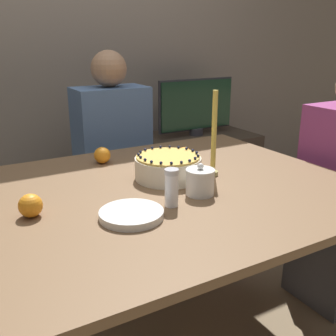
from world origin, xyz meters
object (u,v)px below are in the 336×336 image
Objects in this scene: sugar_shaker at (172,187)px; tv_monitor at (196,106)px; sugar_bowl at (200,182)px; candle at (214,141)px; cake at (168,167)px; person_man_blue_shirt at (114,175)px.

tv_monitor is (0.94, 1.26, 0.02)m from sugar_shaker.
sugar_shaker is (-0.14, -0.04, 0.02)m from sugar_bowl.
sugar_shaker is 0.37m from candle.
cake is 0.45× the size of tv_monitor.
candle is 0.58× the size of tv_monitor.
sugar_shaker is 1.02m from person_man_blue_shirt.
sugar_bowl is at bearing 88.01° from person_man_blue_shirt.
sugar_bowl is 0.97m from person_man_blue_shirt.
person_man_blue_shirt is at bearing 86.34° from cake.
tv_monitor is at bearing 59.44° from candle.
sugar_bowl is 0.34× the size of candle.
person_man_blue_shirt is (0.17, 0.97, -0.28)m from sugar_shaker.
sugar_bowl is 0.20× the size of tv_monitor.
person_man_blue_shirt is (-0.13, 0.78, -0.36)m from candle.
sugar_shaker is 0.11× the size of person_man_blue_shirt.
person_man_blue_shirt is at bearing -159.24° from tv_monitor.
tv_monitor is (0.80, 1.22, 0.04)m from sugar_bowl.
sugar_shaker is (-0.13, -0.25, 0.02)m from cake.
cake is 1.29m from tv_monitor.
candle is 0.28× the size of person_man_blue_shirt.
sugar_shaker is 1.57m from tv_monitor.
cake is 0.77m from person_man_blue_shirt.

